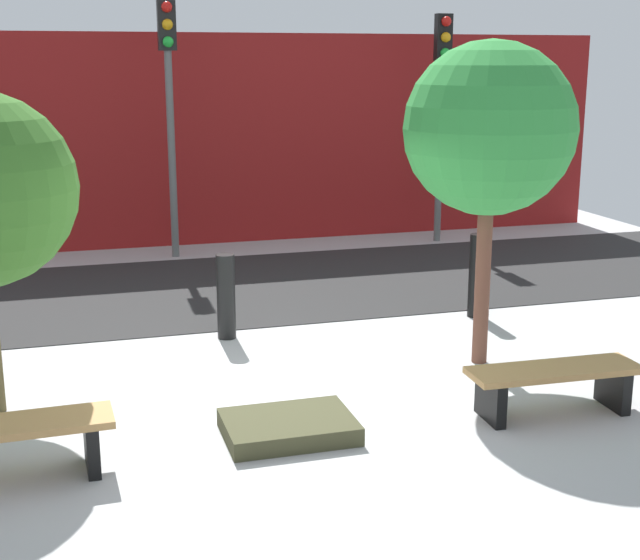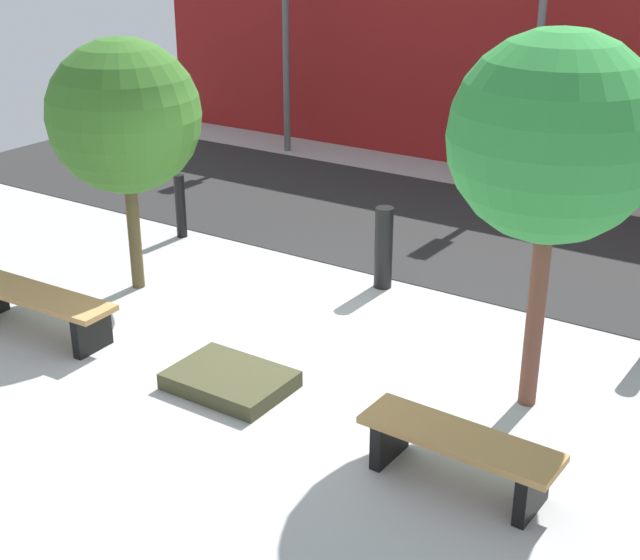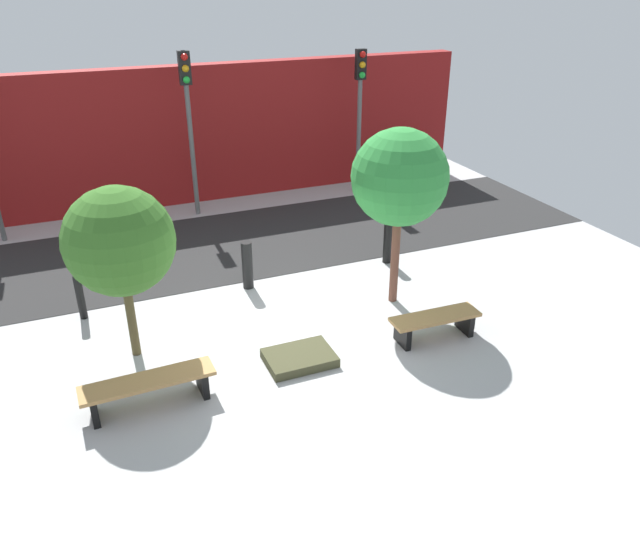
{
  "view_description": "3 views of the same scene",
  "coord_description": "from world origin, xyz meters",
  "views": [
    {
      "loc": [
        -1.76,
        -7.87,
        3.17
      ],
      "look_at": [
        0.35,
        -0.69,
        1.31
      ],
      "focal_mm": 50.0,
      "sensor_mm": 36.0,
      "label": 1
    },
    {
      "loc": [
        4.79,
        -6.61,
        4.24
      ],
      "look_at": [
        0.53,
        -0.17,
        0.97
      ],
      "focal_mm": 50.0,
      "sensor_mm": 36.0,
      "label": 2
    },
    {
      "loc": [
        -3.0,
        -8.98,
        5.86
      ],
      "look_at": [
        0.4,
        -0.82,
        1.4
      ],
      "focal_mm": 35.0,
      "sensor_mm": 36.0,
      "label": 3
    }
  ],
  "objects": [
    {
      "name": "building_facade",
      "position": [
        0.0,
        7.74,
        1.8
      ],
      "size": [
        16.2,
        0.5,
        3.61
      ],
      "primitive_type": "cube",
      "color": "maroon",
      "rests_on": "ground"
    },
    {
      "name": "bollard_left",
      "position": [
        0.0,
        1.99,
        0.5
      ],
      "size": [
        0.22,
        0.22,
        1.0
      ],
      "primitive_type": "cylinder",
      "color": "black",
      "rests_on": "ground"
    },
    {
      "name": "planter_bed",
      "position": [
        0.0,
        -0.92,
        0.08
      ],
      "size": [
        1.12,
        0.81,
        0.16
      ],
      "primitive_type": "cube",
      "color": "#414028",
      "rests_on": "ground"
    },
    {
      "name": "bench_left",
      "position": [
        -2.45,
        -1.12,
        0.34
      ],
      "size": [
        1.96,
        0.53,
        0.47
      ],
      "rotation": [
        0.0,
        0.0,
        0.03
      ],
      "color": "black",
      "rests_on": "ground"
    },
    {
      "name": "tree_behind_right_bench",
      "position": [
        2.45,
        0.38,
        2.48
      ],
      "size": [
        1.76,
        1.76,
        3.37
      ],
      "color": "brown",
      "rests_on": "ground"
    },
    {
      "name": "bench_right",
      "position": [
        2.45,
        -1.12,
        0.32
      ],
      "size": [
        1.62,
        0.52,
        0.45
      ],
      "rotation": [
        0.0,
        0.0,
        -0.03
      ],
      "color": "black",
      "rests_on": "ground"
    },
    {
      "name": "tree_behind_left_bench",
      "position": [
        -2.45,
        0.38,
        2.06
      ],
      "size": [
        1.73,
        1.73,
        2.93
      ],
      "color": "brown",
      "rests_on": "ground"
    },
    {
      "name": "road_strip",
      "position": [
        0.0,
        4.27,
        0.01
      ],
      "size": [
        18.0,
        4.06,
        0.01
      ],
      "primitive_type": "cube",
      "color": "#282828",
      "rests_on": "ground"
    },
    {
      "name": "traffic_light_west",
      "position": [
        -4.67,
        6.58,
        2.59
      ],
      "size": [
        0.28,
        0.27,
        3.75
      ],
      "color": "#555555",
      "rests_on": "ground"
    },
    {
      "name": "traffic_light_mid_west",
      "position": [
        0.0,
        6.59,
        2.8
      ],
      "size": [
        0.28,
        0.27,
        4.08
      ],
      "color": "#5F5F5F",
      "rests_on": "ground"
    },
    {
      "name": "bollard_far_left",
      "position": [
        -3.19,
        1.99,
        0.44
      ],
      "size": [
        0.14,
        0.14,
        0.88
      ],
      "primitive_type": "cylinder",
      "color": "black",
      "rests_on": "ground"
    },
    {
      "name": "ground_plane",
      "position": [
        0.0,
        0.0,
        0.0
      ],
      "size": [
        18.0,
        18.0,
        0.0
      ],
      "primitive_type": "plane",
      "color": "#AEAEAE"
    }
  ]
}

